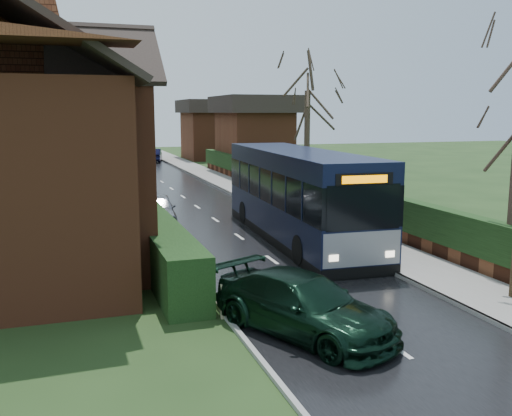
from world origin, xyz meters
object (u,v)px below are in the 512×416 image
object	(u,v)px
brick_house	(0,135)
bus	(298,196)
bus_stop_sign	(355,205)
car_green	(303,305)
car_silver	(157,209)

from	to	relation	value
brick_house	bus	xyz separation A→B (m)	(10.88, 0.06, -2.58)
brick_house	bus_stop_sign	xyz separation A→B (m)	(11.93, -2.81, -2.56)
car_green	bus_stop_sign	world-z (taller)	bus_stop_sign
brick_house	bus_stop_sign	world-z (taller)	brick_house
car_silver	bus_stop_sign	size ratio (longest dim) A/B	1.48
bus	car_silver	distance (m)	7.15
brick_house	car_silver	xyz separation A→B (m)	(5.93, 5.11, -3.68)
bus	bus_stop_sign	distance (m)	3.06
bus	car_green	distance (m)	10.16
bus	car_silver	world-z (taller)	bus
bus_stop_sign	brick_house	bearing A→B (deg)	165.38
brick_house	car_green	distance (m)	12.30
car_silver	car_green	size ratio (longest dim) A/B	0.85
car_green	car_silver	bearing A→B (deg)	69.31
bus	car_green	bearing A→B (deg)	-108.85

